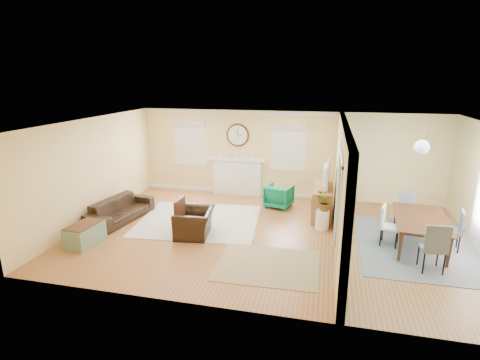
# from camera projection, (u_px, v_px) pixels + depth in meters

# --- Properties ---
(floor) EXTENTS (9.00, 9.00, 0.00)m
(floor) POSITION_uv_depth(u_px,v_px,m) (270.00, 235.00, 8.71)
(floor) COLOR brown
(floor) RESTS_ON ground
(wall_back) EXTENTS (9.00, 0.02, 2.60)m
(wall_back) POSITION_uv_depth(u_px,v_px,m) (287.00, 155.00, 11.18)
(wall_back) COLOR #E9CA82
(wall_back) RESTS_ON ground
(wall_front) EXTENTS (9.00, 0.02, 2.60)m
(wall_front) POSITION_uv_depth(u_px,v_px,m) (241.00, 235.00, 5.55)
(wall_front) COLOR #E9CA82
(wall_front) RESTS_ON ground
(wall_left) EXTENTS (0.02, 6.00, 2.60)m
(wall_left) POSITION_uv_depth(u_px,v_px,m) (94.00, 170.00, 9.36)
(wall_left) COLOR #E9CA82
(wall_left) RESTS_ON ground
(ceiling) EXTENTS (9.00, 6.00, 0.02)m
(ceiling) POSITION_uv_depth(u_px,v_px,m) (273.00, 123.00, 8.02)
(ceiling) COLOR white
(ceiling) RESTS_ON wall_back
(partition) EXTENTS (0.17, 6.00, 2.60)m
(partition) POSITION_uv_depth(u_px,v_px,m) (341.00, 180.00, 8.28)
(partition) COLOR #E9CA82
(partition) RESTS_ON ground
(fireplace) EXTENTS (1.70, 0.30, 1.17)m
(fireplace) POSITION_uv_depth(u_px,v_px,m) (237.00, 176.00, 11.59)
(fireplace) COLOR white
(fireplace) RESTS_ON ground
(wall_clock) EXTENTS (0.70, 0.07, 0.70)m
(wall_clock) POSITION_uv_depth(u_px,v_px,m) (238.00, 135.00, 11.33)
(wall_clock) COLOR #4A2212
(wall_clock) RESTS_ON wall_back
(window_left) EXTENTS (1.05, 0.13, 1.42)m
(window_left) POSITION_uv_depth(u_px,v_px,m) (190.00, 140.00, 11.71)
(window_left) COLOR white
(window_left) RESTS_ON wall_back
(window_right) EXTENTS (1.05, 0.13, 1.42)m
(window_right) POSITION_uv_depth(u_px,v_px,m) (289.00, 143.00, 11.03)
(window_right) COLOR white
(window_right) RESTS_ON wall_back
(pendant) EXTENTS (0.30, 0.30, 0.55)m
(pendant) POSITION_uv_depth(u_px,v_px,m) (422.00, 147.00, 7.46)
(pendant) COLOR gold
(pendant) RESTS_ON ceiling
(rug_cream) EXTENTS (3.20, 2.85, 0.02)m
(rug_cream) POSITION_uv_depth(u_px,v_px,m) (199.00, 220.00, 9.57)
(rug_cream) COLOR beige
(rug_cream) RESTS_ON floor
(rug_jute) EXTENTS (2.01, 1.67, 0.01)m
(rug_jute) POSITION_uv_depth(u_px,v_px,m) (268.00, 265.00, 7.31)
(rug_jute) COLOR tan
(rug_jute) RESTS_ON floor
(rug_grey) EXTENTS (2.58, 3.22, 0.01)m
(rug_grey) POSITION_uv_depth(u_px,v_px,m) (419.00, 246.00, 8.11)
(rug_grey) COLOR slate
(rug_grey) RESTS_ON floor
(sofa) EXTENTS (1.03, 2.02, 0.56)m
(sofa) POSITION_uv_depth(u_px,v_px,m) (120.00, 209.00, 9.57)
(sofa) COLOR black
(sofa) RESTS_ON floor
(eames_chair) EXTENTS (0.95, 1.05, 0.62)m
(eames_chair) POSITION_uv_depth(u_px,v_px,m) (195.00, 223.00, 8.63)
(eames_chair) COLOR black
(eames_chair) RESTS_ON floor
(green_chair) EXTENTS (0.84, 0.85, 0.64)m
(green_chair) POSITION_uv_depth(u_px,v_px,m) (279.00, 196.00, 10.52)
(green_chair) COLOR #0A634B
(green_chair) RESTS_ON floor
(trunk) EXTENTS (0.58, 0.86, 0.47)m
(trunk) POSITION_uv_depth(u_px,v_px,m) (85.00, 234.00, 8.16)
(trunk) COLOR slate
(trunk) RESTS_ON floor
(credenza) EXTENTS (0.51, 1.49, 0.80)m
(credenza) POSITION_uv_depth(u_px,v_px,m) (322.00, 201.00, 9.81)
(credenza) COLOR brown
(credenza) RESTS_ON floor
(tv) EXTENTS (0.18, 1.12, 0.65)m
(tv) POSITION_uv_depth(u_px,v_px,m) (323.00, 175.00, 9.62)
(tv) COLOR black
(tv) RESTS_ON credenza
(garden_stool) EXTENTS (0.32, 0.32, 0.47)m
(garden_stool) POSITION_uv_depth(u_px,v_px,m) (322.00, 220.00, 8.99)
(garden_stool) COLOR white
(garden_stool) RESTS_ON floor
(potted_plant) EXTENTS (0.45, 0.41, 0.44)m
(potted_plant) POSITION_uv_depth(u_px,v_px,m) (323.00, 202.00, 8.87)
(potted_plant) COLOR #337F33
(potted_plant) RESTS_ON garden_stool
(dining_table) EXTENTS (1.24, 1.98, 0.66)m
(dining_table) POSITION_uv_depth(u_px,v_px,m) (421.00, 233.00, 8.03)
(dining_table) COLOR #4A2212
(dining_table) RESTS_ON floor
(dining_chair_n) EXTENTS (0.41, 0.41, 0.87)m
(dining_chair_n) POSITION_uv_depth(u_px,v_px,m) (407.00, 207.00, 9.05)
(dining_chair_n) COLOR slate
(dining_chair_n) RESTS_ON floor
(dining_chair_s) EXTENTS (0.46, 0.46, 0.99)m
(dining_chair_s) POSITION_uv_depth(u_px,v_px,m) (433.00, 242.00, 6.97)
(dining_chair_s) COLOR slate
(dining_chair_s) RESTS_ON floor
(dining_chair_w) EXTENTS (0.47, 0.47, 0.88)m
(dining_chair_w) POSITION_uv_depth(u_px,v_px,m) (391.00, 223.00, 8.06)
(dining_chair_w) COLOR white
(dining_chair_w) RESTS_ON floor
(dining_chair_e) EXTENTS (0.46, 0.46, 0.89)m
(dining_chair_e) POSITION_uv_depth(u_px,v_px,m) (452.00, 227.00, 7.85)
(dining_chair_e) COLOR slate
(dining_chair_e) RESTS_ON floor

